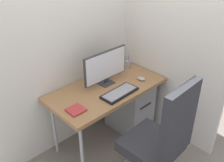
% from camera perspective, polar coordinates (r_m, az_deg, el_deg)
% --- Properties ---
extents(ground_plane, '(8.00, 8.00, 0.00)m').
position_cam_1_polar(ground_plane, '(3.21, -1.04, -12.56)').
color(ground_plane, slate).
extents(wall_back, '(2.34, 0.04, 2.80)m').
position_cam_1_polar(wall_back, '(2.76, -6.51, 13.53)').
color(wall_back, silver).
rests_on(wall_back, ground_plane).
extents(wall_side_right, '(0.04, 1.70, 2.80)m').
position_cam_1_polar(wall_side_right, '(2.89, 10.95, 13.93)').
color(wall_side_right, silver).
rests_on(wall_side_right, ground_plane).
extents(desk, '(1.29, 0.65, 0.72)m').
position_cam_1_polar(desk, '(2.80, -1.17, -2.26)').
color(desk, '#996B42').
rests_on(desk, ground_plane).
extents(office_chair, '(0.55, 0.56, 1.17)m').
position_cam_1_polar(office_chair, '(2.41, 10.91, -12.30)').
color(office_chair, black).
rests_on(office_chair, ground_plane).
extents(filing_cabinet, '(0.36, 0.52, 0.64)m').
position_cam_1_polar(filing_cabinet, '(3.20, 3.76, -5.50)').
color(filing_cabinet, gray).
rests_on(filing_cabinet, ground_plane).
extents(monitor, '(0.57, 0.12, 0.38)m').
position_cam_1_polar(monitor, '(2.75, -1.41, 3.26)').
color(monitor, '#333338').
rests_on(monitor, desk).
extents(keyboard, '(0.42, 0.20, 0.03)m').
position_cam_1_polar(keyboard, '(2.66, 1.69, -2.63)').
color(keyboard, black).
rests_on(keyboard, desk).
extents(mouse, '(0.09, 0.11, 0.03)m').
position_cam_1_polar(mouse, '(2.93, 6.55, 0.50)').
color(mouse, '#9EA0A5').
rests_on(mouse, desk).
extents(pen_holder, '(0.07, 0.07, 0.16)m').
position_cam_1_polar(pen_holder, '(3.19, 3.35, 3.86)').
color(pen_holder, '#9EA0A5').
rests_on(pen_holder, desk).
extents(notebook, '(0.16, 0.15, 0.02)m').
position_cam_1_polar(notebook, '(2.44, -8.01, -6.38)').
color(notebook, '#B23333').
rests_on(notebook, desk).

